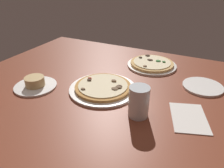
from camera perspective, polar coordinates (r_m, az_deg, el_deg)
The scene contains 7 objects.
dining_table at distance 96.37cm, azimuth 2.36°, elevation -2.64°, with size 150.00×110.00×4.00cm, color brown.
pizza_main at distance 94.96cm, azimuth -2.38°, elevation -0.94°, with size 29.61×29.61×3.39cm.
pizza_side at distance 120.18cm, azimuth 10.43°, elevation 5.19°, with size 26.43×26.43×3.25cm.
ramekin_on_saucer at distance 102.94cm, azimuth -19.57°, elevation 0.09°, with size 18.71×18.71×4.88cm.
water_glass at distance 77.74cm, azimuth 7.03°, elevation -5.19°, with size 7.37×7.37×11.66cm.
side_plate at distance 105.43cm, azimuth 22.78°, elevation -0.60°, with size 17.71×17.71×0.90cm, color white.
paper_menu at distance 83.34cm, azimuth 19.57°, elevation -8.31°, with size 12.13×17.79×0.30cm, color white.
Camera 1 is at (-32.81, 75.69, 51.82)cm, focal length 34.74 mm.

